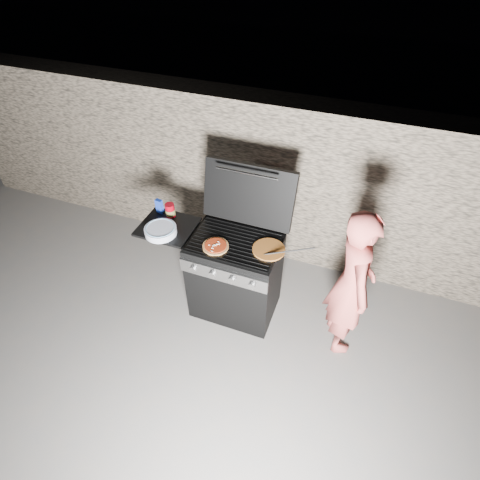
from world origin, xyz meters
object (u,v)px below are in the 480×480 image
(gas_grill, at_px, (211,270))
(person, at_px, (351,284))
(sauce_jar, at_px, (170,210))
(pizza_topped, at_px, (216,246))

(gas_grill, bearing_deg, person, 0.39)
(gas_grill, distance_m, person, 1.33)
(gas_grill, height_order, sauce_jar, sauce_jar)
(gas_grill, bearing_deg, sauce_jar, 162.87)
(pizza_topped, height_order, person, person)
(pizza_topped, distance_m, sauce_jar, 0.63)
(gas_grill, xyz_separation_m, pizza_topped, (0.12, -0.12, 0.47))
(gas_grill, height_order, person, person)
(sauce_jar, bearing_deg, pizza_topped, -24.18)
(sauce_jar, height_order, person, person)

